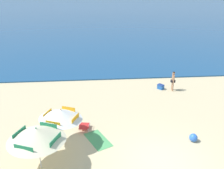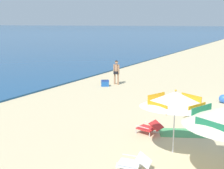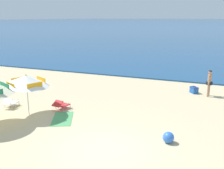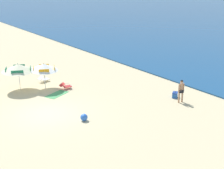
# 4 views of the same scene
# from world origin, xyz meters

# --- Properties ---
(ground_plane) EXTENTS (800.00, 800.00, 0.00)m
(ground_plane) POSITION_xyz_m (0.00, 0.00, 0.00)
(ground_plane) COLOR #CCB78C
(ocean_water) EXTENTS (800.00, 800.00, 0.10)m
(ocean_water) POSITION_xyz_m (0.00, 411.27, 0.05)
(ocean_water) COLOR navy
(ocean_water) RESTS_ON ground
(beach_umbrella_striped_main) EXTENTS (2.62, 2.59, 2.07)m
(beach_umbrella_striped_main) POSITION_xyz_m (-4.68, 1.81, 1.73)
(beach_umbrella_striped_main) COLOR silver
(beach_umbrella_striped_main) RESTS_ON ground
(beach_umbrella_striped_second) EXTENTS (2.60, 2.59, 2.10)m
(beach_umbrella_striped_second) POSITION_xyz_m (-5.50, 0.09, 1.75)
(beach_umbrella_striped_second) COLOR silver
(beach_umbrella_striped_second) RESTS_ON ground
(lounge_chair_under_umbrella) EXTENTS (0.66, 0.96, 0.52)m
(lounge_chair_under_umbrella) POSITION_xyz_m (-3.62, 3.03, 0.27)
(lounge_chair_under_umbrella) COLOR red
(lounge_chair_under_umbrella) RESTS_ON ground
(lounge_chair_beside_umbrella) EXTENTS (0.69, 0.98, 0.53)m
(lounge_chair_beside_umbrella) POSITION_xyz_m (-6.35, 2.36, 0.27)
(lounge_chair_beside_umbrella) COLOR white
(lounge_chair_beside_umbrella) RESTS_ON ground
(person_standing_near_shore) EXTENTS (0.39, 0.47, 1.61)m
(person_standing_near_shore) POSITION_xyz_m (3.39, 8.32, 0.93)
(person_standing_near_shore) COLOR tan
(person_standing_near_shore) RESTS_ON ground
(cooler_box) EXTENTS (0.57, 0.61, 0.43)m
(cooler_box) POSITION_xyz_m (2.53, 8.69, 0.20)
(cooler_box) COLOR #1E56A8
(cooler_box) RESTS_ON ground
(beach_ball) EXTENTS (0.43, 0.43, 0.43)m
(beach_ball) POSITION_xyz_m (2.16, 1.40, 0.22)
(beach_ball) COLOR blue
(beach_ball) RESTS_ON ground
(beach_towel) EXTENTS (1.59, 2.01, 0.01)m
(beach_towel) POSITION_xyz_m (-2.88, 1.97, 0.01)
(beach_towel) COLOR #4C9E5B
(beach_towel) RESTS_ON ground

